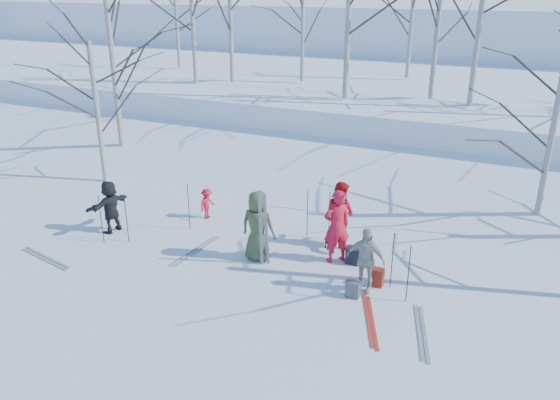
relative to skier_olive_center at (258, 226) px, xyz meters
The scene contains 38 objects.
ground 1.12m from the skier_olive_center, 73.33° to the right, with size 120.00×120.00×0.00m, color white.
snow_ramp 6.39m from the skier_olive_center, 88.23° to the left, with size 70.00×9.50×1.40m, color white.
snow_plateau 16.35m from the skier_olive_center, 89.31° to the left, with size 70.00×18.00×2.20m, color white.
far_hill 37.36m from the skier_olive_center, 89.70° to the left, with size 90.00×30.00×6.00m, color white.
skier_olive_center is the anchor object (origin of this frame).
skier_red_north 1.91m from the skier_olive_center, 22.29° to the left, with size 0.68×0.45×1.86m, color red.
skier_redor_behind 2.26m from the skier_olive_center, 47.96° to the left, with size 0.83×0.65×1.72m, color red.
skier_red_seated 3.01m from the skier_olive_center, 147.02° to the left, with size 0.59×0.34×0.91m, color red.
skier_cream_east 2.83m from the skier_olive_center, ahead, with size 0.89×0.37×1.52m, color beige.
skier_grey_west 4.39m from the skier_olive_center, behind, with size 1.36×0.43×1.47m, color black.
dog 2.01m from the skier_olive_center, 39.61° to the left, with size 0.25×0.56×0.47m, color black.
upright_ski_left 0.38m from the skier_olive_center, 51.73° to the right, with size 0.07×0.02×1.90m, color silver.
upright_ski_right 0.40m from the skier_olive_center, 31.65° to the right, with size 0.07×0.02×1.90m, color silver.
ski_pair_a 4.61m from the skier_olive_center, 17.61° to the right, with size 0.72×1.88×0.02m, color silver, non-canonical shape.
ski_pair_b 3.69m from the skier_olive_center, 23.41° to the right, with size 0.90×1.84×0.02m, color red, non-canonical shape.
ski_pair_c 5.37m from the skier_olive_center, 154.76° to the right, with size 1.90×0.56×0.02m, color silver, non-canonical shape.
ski_pair_d 1.90m from the skier_olive_center, 168.69° to the right, with size 0.33×1.91×0.02m, color silver, non-canonical shape.
ski_pole_a 3.80m from the skier_olive_center, ahead, with size 0.02×0.02×1.34m, color black.
ski_pole_b 2.64m from the skier_olive_center, 163.50° to the left, with size 0.02×0.02×1.34m, color black.
ski_pole_c 1.78m from the skier_olive_center, 69.61° to the left, with size 0.02×0.02×1.34m, color black.
ski_pole_d 2.17m from the skier_olive_center, 56.92° to the left, with size 0.02×0.02×1.34m, color black.
ski_pole_e 4.23m from the skier_olive_center, 167.42° to the right, with size 0.02×0.02×1.34m, color black.
ski_pole_f 3.32m from the skier_olive_center, ahead, with size 0.02×0.02×1.34m, color black.
ski_pole_g 3.61m from the skier_olive_center, behind, with size 0.02×0.02×1.34m, color black.
backpack_red 3.08m from the skier_olive_center, ahead, with size 0.32×0.22×0.42m, color maroon.
backpack_grey 2.85m from the skier_olive_center, 14.54° to the right, with size 0.30×0.20×0.38m, color #4F5356.
backpack_dark 2.43m from the skier_olive_center, 19.44° to the left, with size 0.34×0.24×0.40m, color black.
birch_plateau_b 10.84m from the skier_olive_center, 96.87° to the left, with size 5.34×5.34×6.77m, color silver, non-canonical shape.
birch_plateau_e 16.08m from the skier_olive_center, 90.36° to the left, with size 4.25×4.25×5.21m, color silver, non-canonical shape.
birch_plateau_f 18.75m from the skier_olive_center, 130.55° to the left, with size 4.17×4.17×5.10m, color silver, non-canonical shape.
birch_plateau_g 13.77m from the skier_olive_center, 108.61° to the left, with size 3.63×3.63×4.34m, color silver, non-canonical shape.
birch_plateau_h 11.71m from the skier_olive_center, 71.46° to the left, with size 5.06×5.06×6.37m, color silver, non-canonical shape.
birch_plateau_i 11.86m from the skier_olive_center, 80.16° to the left, with size 4.64×4.64×5.77m, color silver, non-canonical shape.
birch_plateau_j 13.78m from the skier_olive_center, 122.39° to the left, with size 4.93×4.93×6.19m, color silver, non-canonical shape.
birch_plateau_k 14.11m from the skier_olive_center, 129.46° to the left, with size 4.95×4.95×6.21m, color silver, non-canonical shape.
birch_edge_a 8.08m from the skier_olive_center, 159.04° to the left, with size 3.89×3.89×4.70m, color silver, non-canonical shape.
birch_edge_d 10.33m from the skier_olive_center, 149.01° to the left, with size 4.98×4.98×6.26m, color silver, non-canonical shape.
birch_edge_e 7.99m from the skier_olive_center, 38.55° to the left, with size 3.83×3.83×4.61m, color silver, non-canonical shape.
Camera 1 is at (5.43, -10.02, 6.37)m, focal length 35.00 mm.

